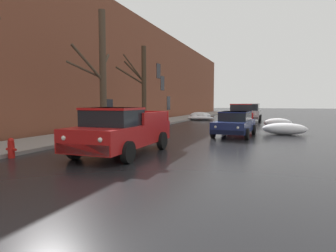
{
  "coord_description": "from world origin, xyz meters",
  "views": [
    {
      "loc": [
        4.0,
        -1.92,
        1.95
      ],
      "look_at": [
        -0.84,
        11.12,
        0.82
      ],
      "focal_mm": 31.35,
      "sensor_mm": 36.0,
      "label": 1
    }
  ],
  "objects_px": {
    "suv_silver_parked_far_down_block": "(251,112)",
    "pickup_truck_red_approaching_near_lane": "(121,131)",
    "bare_tree_second_along_sidewalk": "(102,74)",
    "sedan_darkblue_parked_kerbside_close": "(235,123)",
    "fire_hydrant": "(11,148)",
    "suv_red_parked_kerbside_mid": "(241,114)",
    "bare_tree_mid_block": "(143,86)"
  },
  "relations": [
    {
      "from": "fire_hydrant",
      "to": "suv_silver_parked_far_down_block",
      "type": "bearing_deg",
      "value": 75.0
    },
    {
      "from": "pickup_truck_red_approaching_near_lane",
      "to": "suv_red_parked_kerbside_mid",
      "type": "xyz_separation_m",
      "value": [
        2.66,
        15.12,
        0.11
      ]
    },
    {
      "from": "pickup_truck_red_approaching_near_lane",
      "to": "suv_silver_parked_far_down_block",
      "type": "height_order",
      "value": "suv_silver_parked_far_down_block"
    },
    {
      "from": "pickup_truck_red_approaching_near_lane",
      "to": "sedan_darkblue_parked_kerbside_close",
      "type": "relative_size",
      "value": 1.19
    },
    {
      "from": "bare_tree_second_along_sidewalk",
      "to": "pickup_truck_red_approaching_near_lane",
      "type": "relative_size",
      "value": 1.34
    },
    {
      "from": "suv_red_parked_kerbside_mid",
      "to": "suv_silver_parked_far_down_block",
      "type": "bearing_deg",
      "value": 87.12
    },
    {
      "from": "bare_tree_second_along_sidewalk",
      "to": "suv_red_parked_kerbside_mid",
      "type": "bearing_deg",
      "value": 60.74
    },
    {
      "from": "bare_tree_mid_block",
      "to": "pickup_truck_red_approaching_near_lane",
      "type": "xyz_separation_m",
      "value": [
        3.53,
        -9.37,
        -2.18
      ]
    },
    {
      "from": "sedan_darkblue_parked_kerbside_close",
      "to": "fire_hydrant",
      "type": "xyz_separation_m",
      "value": [
        -6.43,
        -9.41,
        -0.4
      ]
    },
    {
      "from": "bare_tree_second_along_sidewalk",
      "to": "sedan_darkblue_parked_kerbside_close",
      "type": "xyz_separation_m",
      "value": [
        6.68,
        3.26,
        -2.73
      ]
    },
    {
      "from": "bare_tree_second_along_sidewalk",
      "to": "suv_silver_parked_far_down_block",
      "type": "distance_m",
      "value": 18.32
    },
    {
      "from": "bare_tree_mid_block",
      "to": "suv_red_parked_kerbside_mid",
      "type": "distance_m",
      "value": 8.69
    },
    {
      "from": "pickup_truck_red_approaching_near_lane",
      "to": "suv_silver_parked_far_down_block",
      "type": "relative_size",
      "value": 1.1
    },
    {
      "from": "suv_red_parked_kerbside_mid",
      "to": "fire_hydrant",
      "type": "height_order",
      "value": "suv_red_parked_kerbside_mid"
    },
    {
      "from": "bare_tree_second_along_sidewalk",
      "to": "fire_hydrant",
      "type": "bearing_deg",
      "value": -87.71
    },
    {
      "from": "bare_tree_mid_block",
      "to": "pickup_truck_red_approaching_near_lane",
      "type": "relative_size",
      "value": 1.15
    },
    {
      "from": "bare_tree_mid_block",
      "to": "pickup_truck_red_approaching_near_lane",
      "type": "bearing_deg",
      "value": -69.38
    },
    {
      "from": "sedan_darkblue_parked_kerbside_close",
      "to": "suv_silver_parked_far_down_block",
      "type": "bearing_deg",
      "value": 90.98
    },
    {
      "from": "fire_hydrant",
      "to": "bare_tree_mid_block",
      "type": "bearing_deg",
      "value": 91.47
    },
    {
      "from": "sedan_darkblue_parked_kerbside_close",
      "to": "suv_silver_parked_far_down_block",
      "type": "relative_size",
      "value": 0.92
    },
    {
      "from": "bare_tree_mid_block",
      "to": "fire_hydrant",
      "type": "bearing_deg",
      "value": -88.53
    },
    {
      "from": "bare_tree_mid_block",
      "to": "sedan_darkblue_parked_kerbside_close",
      "type": "relative_size",
      "value": 1.37
    },
    {
      "from": "bare_tree_second_along_sidewalk",
      "to": "suv_red_parked_kerbside_mid",
      "type": "xyz_separation_m",
      "value": [
        6.14,
        10.96,
        -2.49
      ]
    },
    {
      "from": "suv_silver_parked_far_down_block",
      "to": "pickup_truck_red_approaching_near_lane",
      "type": "bearing_deg",
      "value": -97.98
    },
    {
      "from": "bare_tree_mid_block",
      "to": "suv_silver_parked_far_down_block",
      "type": "bearing_deg",
      "value": 61.1
    },
    {
      "from": "bare_tree_mid_block",
      "to": "suv_red_parked_kerbside_mid",
      "type": "bearing_deg",
      "value": 42.9
    },
    {
      "from": "bare_tree_second_along_sidewalk",
      "to": "pickup_truck_red_approaching_near_lane",
      "type": "height_order",
      "value": "bare_tree_second_along_sidewalk"
    },
    {
      "from": "pickup_truck_red_approaching_near_lane",
      "to": "sedan_darkblue_parked_kerbside_close",
      "type": "xyz_separation_m",
      "value": [
        3.19,
        7.42,
        -0.13
      ]
    },
    {
      "from": "bare_tree_mid_block",
      "to": "pickup_truck_red_approaching_near_lane",
      "type": "height_order",
      "value": "bare_tree_mid_block"
    },
    {
      "from": "bare_tree_second_along_sidewalk",
      "to": "suv_silver_parked_far_down_block",
      "type": "xyz_separation_m",
      "value": [
        6.44,
        16.96,
        -2.49
      ]
    },
    {
      "from": "suv_silver_parked_far_down_block",
      "to": "sedan_darkblue_parked_kerbside_close",
      "type": "bearing_deg",
      "value": -89.02
    },
    {
      "from": "bare_tree_mid_block",
      "to": "suv_silver_parked_far_down_block",
      "type": "distance_m",
      "value": 13.58
    }
  ]
}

